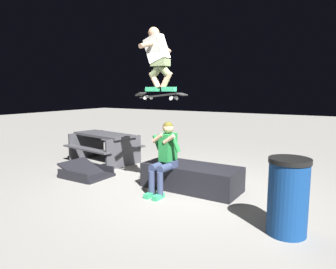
{
  "coord_description": "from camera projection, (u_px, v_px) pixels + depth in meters",
  "views": [
    {
      "loc": [
        -2.73,
        4.98,
        1.86
      ],
      "look_at": [
        0.1,
        0.19,
        1.06
      ],
      "focal_mm": 33.15,
      "sensor_mm": 36.0,
      "label": 1
    }
  ],
  "objects": [
    {
      "name": "picnic_table_back",
      "position": [
        104.0,
        143.0,
        8.06
      ],
      "size": [
        1.91,
        1.62,
        0.75
      ],
      "color": "#38383D",
      "rests_on": "ground"
    },
    {
      "name": "trash_bin",
      "position": [
        288.0,
        196.0,
        3.98
      ],
      "size": [
        0.53,
        0.53,
        1.01
      ],
      "color": "navy",
      "rests_on": "ground"
    },
    {
      "name": "skateboard",
      "position": [
        161.0,
        96.0,
        5.52
      ],
      "size": [
        1.03,
        0.26,
        0.13
      ],
      "color": "black"
    },
    {
      "name": "skater_airborne",
      "position": [
        158.0,
        56.0,
        5.45
      ],
      "size": [
        0.62,
        0.89,
        1.12
      ],
      "color": "#2D9E66"
    },
    {
      "name": "ledge_box_main",
      "position": [
        191.0,
        177.0,
        5.86
      ],
      "size": [
        1.85,
        0.84,
        0.46
      ],
      "primitive_type": "cube",
      "rotation": [
        0.0,
        0.0,
        -0.03
      ],
      "color": "black",
      "rests_on": "ground"
    },
    {
      "name": "kicker_ramp",
      "position": [
        86.0,
        174.0,
        6.71
      ],
      "size": [
        1.01,
        0.83,
        0.41
      ],
      "color": "black",
      "rests_on": "ground"
    },
    {
      "name": "person_sitting_on_ledge",
      "position": [
        165.0,
        154.0,
        5.58
      ],
      "size": [
        0.59,
        0.76,
        1.3
      ],
      "color": "#2D3856",
      "rests_on": "ground"
    },
    {
      "name": "ground_plane",
      "position": [
        178.0,
        189.0,
        5.88
      ],
      "size": [
        40.0,
        40.0,
        0.0
      ],
      "primitive_type": "plane",
      "color": "gray"
    }
  ]
}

